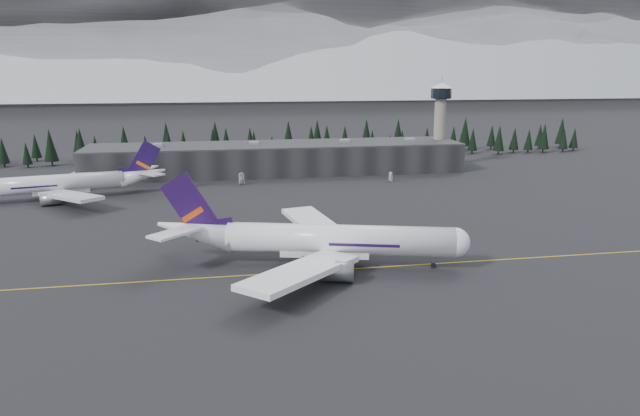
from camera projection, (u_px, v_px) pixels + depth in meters
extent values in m
plane|color=black|center=(336.00, 267.00, 129.47)|extent=(1400.00, 1400.00, 0.00)
cube|color=gold|center=(337.00, 270.00, 127.55)|extent=(400.00, 0.40, 0.02)
cube|color=black|center=(277.00, 159.00, 247.63)|extent=(160.00, 30.00, 12.00)
cube|color=#333335|center=(277.00, 144.00, 246.15)|extent=(160.00, 30.00, 0.60)
cylinder|color=gray|center=(439.00, 132.00, 261.02)|extent=(5.20, 5.20, 32.00)
cylinder|color=black|center=(441.00, 93.00, 256.95)|extent=(9.20, 9.20, 4.50)
cone|color=silver|center=(442.00, 86.00, 256.14)|extent=(10.00, 10.00, 2.00)
cube|color=black|center=(270.00, 145.00, 282.67)|extent=(360.00, 20.00, 15.00)
cylinder|color=white|center=(340.00, 239.00, 129.26)|extent=(51.38, 20.19, 6.71)
sphere|color=white|center=(455.00, 242.00, 126.95)|extent=(6.71, 6.71, 6.71)
cone|color=white|center=(195.00, 231.00, 132.04)|extent=(19.90, 11.48, 9.72)
cube|color=white|center=(318.00, 226.00, 147.06)|extent=(15.53, 32.54, 2.87)
cylinder|color=gray|center=(342.00, 241.00, 140.96)|extent=(8.14, 6.04, 4.25)
cube|color=white|center=(301.00, 272.00, 113.51)|extent=(28.06, 28.90, 2.87)
cylinder|color=gray|center=(336.00, 271.00, 119.31)|extent=(8.14, 6.04, 4.25)
cube|color=#210D3F|center=(192.00, 207.00, 130.74)|extent=(13.80, 4.32, 16.66)
cube|color=#D03F0C|center=(193.00, 214.00, 131.12)|extent=(5.42, 2.06, 4.10)
cube|color=white|center=(194.00, 217.00, 138.36)|extent=(7.96, 13.17, 0.56)
cube|color=white|center=(176.00, 232.00, 125.38)|extent=(12.30, 12.22, 0.56)
cylinder|color=black|center=(434.00, 261.00, 128.41)|extent=(0.56, 0.56, 3.36)
cylinder|color=black|center=(308.00, 250.00, 135.89)|extent=(0.56, 0.56, 3.36)
cylinder|color=black|center=(303.00, 264.00, 126.15)|extent=(0.56, 0.56, 3.36)
cylinder|color=silver|center=(51.00, 184.00, 195.53)|extent=(46.75, 15.78, 6.07)
cone|color=silver|center=(143.00, 175.00, 206.55)|extent=(17.89, 9.53, 8.78)
cube|color=silver|center=(70.00, 196.00, 184.07)|extent=(24.47, 26.86, 2.59)
cylinder|color=gray|center=(51.00, 199.00, 187.23)|extent=(7.24, 5.15, 3.84)
cube|color=silver|center=(72.00, 179.00, 212.24)|extent=(15.49, 29.47, 2.59)
cylinder|color=gray|center=(54.00, 188.00, 205.40)|extent=(7.24, 5.15, 3.84)
cube|color=#220E45|center=(143.00, 161.00, 205.52)|extent=(12.62, 3.21, 15.06)
cube|color=orange|center=(143.00, 165.00, 205.80)|extent=(4.94, 1.60, 3.71)
cube|color=silver|center=(150.00, 174.00, 201.51)|extent=(10.84, 11.30, 0.51)
cube|color=silver|center=(147.00, 168.00, 212.41)|extent=(7.73, 11.98, 0.51)
cylinder|color=black|center=(75.00, 196.00, 195.01)|extent=(0.51, 0.51, 3.03)
cylinder|color=black|center=(75.00, 191.00, 203.19)|extent=(0.51, 0.51, 3.03)
imported|color=silver|center=(242.00, 183.00, 222.08)|extent=(3.72, 5.28, 1.34)
imported|color=white|center=(391.00, 180.00, 228.57)|extent=(4.27, 3.27, 1.36)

